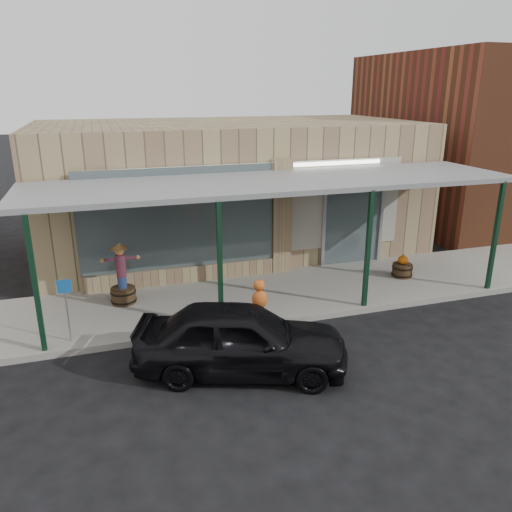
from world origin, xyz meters
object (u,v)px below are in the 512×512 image
object	(u,v)px
barrel_scarecrow	(122,283)
handicap_sign	(66,302)
barrel_pumpkin	(402,269)
parked_sedan	(241,339)

from	to	relation	value
barrel_scarecrow	handicap_sign	size ratio (longest dim) A/B	1.12
barrel_scarecrow	handicap_sign	bearing A→B (deg)	-115.01
barrel_pumpkin	parked_sedan	bearing A→B (deg)	-150.55
barrel_pumpkin	handicap_sign	xyz separation A→B (m)	(-8.82, -1.21, 0.66)
barrel_pumpkin	parked_sedan	xyz separation A→B (m)	(-5.65, -3.19, 0.31)
barrel_scarecrow	barrel_pumpkin	bearing A→B (deg)	6.25
barrel_pumpkin	parked_sedan	world-z (taller)	parked_sedan
barrel_scarecrow	parked_sedan	xyz separation A→B (m)	(1.99, -3.68, 0.02)
handicap_sign	parked_sedan	size ratio (longest dim) A/B	0.32
barrel_scarecrow	barrel_pumpkin	size ratio (longest dim) A/B	2.36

